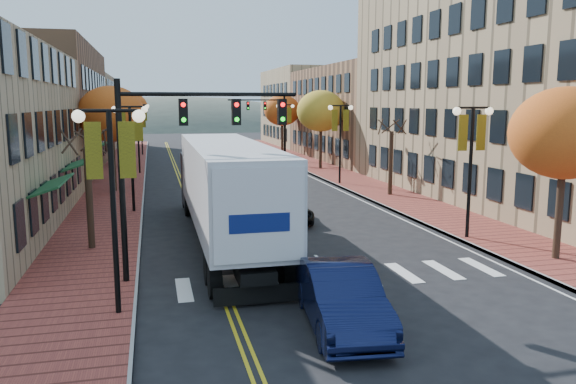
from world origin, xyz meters
TOP-DOWN VIEW (x-y plane):
  - ground at (0.00, 0.00)m, footprint 200.00×200.00m
  - sidewalk_left at (-9.00, 32.50)m, footprint 4.00×85.00m
  - sidewalk_right at (9.00, 32.50)m, footprint 4.00×85.00m
  - building_left_mid at (-17.00, 36.00)m, footprint 12.00×24.00m
  - building_left_far at (-17.00, 61.00)m, footprint 12.00×26.00m
  - building_right_near at (18.50, 16.00)m, footprint 15.00×28.00m
  - building_right_mid at (18.50, 42.00)m, footprint 15.00×24.00m
  - building_right_far at (18.50, 64.00)m, footprint 15.00×20.00m
  - tree_left_a at (-9.00, 8.00)m, footprint 0.28×0.28m
  - tree_left_b at (-9.00, 24.00)m, footprint 4.48×4.48m
  - tree_left_c at (-9.00, 40.00)m, footprint 4.16×4.16m
  - tree_left_d at (-9.00, 58.00)m, footprint 4.61×4.61m
  - tree_right_a at (9.00, 2.00)m, footprint 4.16×4.16m
  - tree_right_b at (9.00, 18.00)m, footprint 0.28×0.28m
  - tree_right_c at (9.00, 34.00)m, footprint 4.48×4.48m
  - tree_right_d at (9.00, 50.00)m, footprint 4.35×4.35m
  - lamp_left_a at (-7.50, 0.00)m, footprint 1.96×0.36m
  - lamp_left_b at (-7.50, 16.00)m, footprint 1.96×0.36m
  - lamp_left_c at (-7.50, 34.00)m, footprint 1.96×0.36m
  - lamp_left_d at (-7.50, 52.00)m, footprint 1.96×0.36m
  - lamp_right_a at (7.50, 6.00)m, footprint 1.96×0.36m
  - lamp_right_b at (7.50, 24.00)m, footprint 1.96×0.36m
  - lamp_right_c at (7.50, 42.00)m, footprint 1.96×0.36m
  - traffic_mast_near at (-5.48, 3.00)m, footprint 6.10×0.35m
  - traffic_mast_far at (5.48, 42.00)m, footprint 6.10×0.34m
  - semi_truck at (-3.35, 8.35)m, footprint 3.01×18.19m
  - navy_sedan at (-1.40, -2.24)m, footprint 2.41×5.50m
  - black_suv at (0.50, 11.77)m, footprint 2.20×4.47m
  - car_far_white at (-1.26, 49.82)m, footprint 1.89×4.06m
  - car_far_silver at (3.40, 55.66)m, footprint 2.30×4.51m
  - car_far_oncoming at (3.93, 64.40)m, footprint 2.01×4.80m

SIDE VIEW (x-z plane):
  - ground at x=0.00m, z-range 0.00..0.00m
  - sidewalk_left at x=-9.00m, z-range 0.00..0.15m
  - sidewalk_right at x=9.00m, z-range 0.00..0.15m
  - black_suv at x=0.50m, z-range 0.00..1.22m
  - car_far_silver at x=3.40m, z-range 0.00..1.25m
  - car_far_white at x=-1.26m, z-range 0.00..1.34m
  - car_far_oncoming at x=3.93m, z-range 0.00..1.54m
  - navy_sedan at x=-1.40m, z-range 0.00..1.76m
  - tree_left_a at x=-9.00m, z-range 0.15..4.35m
  - tree_right_b at x=9.00m, z-range 0.15..4.35m
  - semi_truck at x=-3.35m, z-range 0.38..4.93m
  - lamp_left_a at x=-7.50m, z-range 1.27..7.32m
  - lamp_left_b at x=-7.50m, z-range 1.27..7.32m
  - lamp_left_c at x=-7.50m, z-range 1.27..7.32m
  - lamp_left_d at x=-7.50m, z-range 1.27..7.32m
  - lamp_right_a at x=7.50m, z-range 1.27..7.32m
  - lamp_right_b at x=7.50m, z-range 1.27..7.32m
  - lamp_right_c at x=7.50m, z-range 1.27..7.32m
  - building_left_far at x=-17.00m, z-range 0.00..9.50m
  - traffic_mast_near at x=-5.48m, z-range 1.42..8.42m
  - traffic_mast_far at x=5.48m, z-range 1.42..8.42m
  - building_right_mid at x=18.50m, z-range 0.00..10.00m
  - tree_left_c at x=-9.00m, z-range 1.71..8.40m
  - tree_right_a at x=9.00m, z-range 1.71..8.40m
  - tree_right_d at x=9.00m, z-range 1.79..8.79m
  - tree_left_b at x=-9.00m, z-range 1.84..9.05m
  - tree_right_c at x=9.00m, z-range 1.84..9.05m
  - building_left_mid at x=-17.00m, z-range 0.00..11.00m
  - building_right_far at x=18.50m, z-range 0.00..11.00m
  - tree_left_d at x=-9.00m, z-range 1.89..9.31m
  - building_right_near at x=18.50m, z-range 0.00..15.00m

